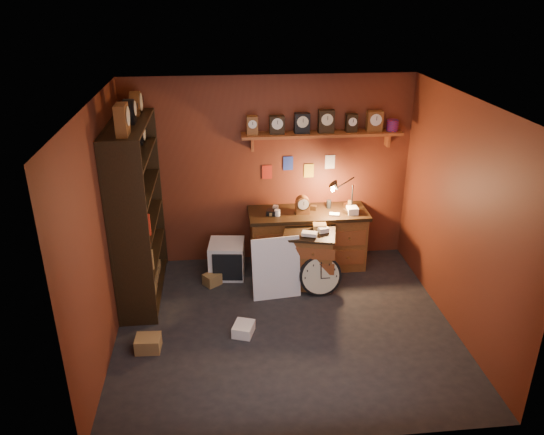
{
  "coord_description": "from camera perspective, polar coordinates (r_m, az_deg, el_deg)",
  "views": [
    {
      "loc": [
        -0.72,
        -5.29,
        3.8
      ],
      "look_at": [
        -0.12,
        0.35,
        1.28
      ],
      "focal_mm": 35.0,
      "sensor_mm": 36.0,
      "label": 1
    }
  ],
  "objects": [
    {
      "name": "room_shell",
      "position": [
        5.84,
        1.88,
        3.03
      ],
      "size": [
        4.02,
        3.62,
        2.71
      ],
      "color": "#622917",
      "rests_on": "ground"
    },
    {
      "name": "workbench",
      "position": [
        7.64,
        3.84,
        -1.96
      ],
      "size": [
        1.68,
        0.66,
        1.36
      ],
      "color": "brown",
      "rests_on": "ground"
    },
    {
      "name": "floor",
      "position": [
        6.55,
        1.41,
        -11.54
      ],
      "size": [
        4.0,
        4.0,
        0.0
      ],
      "primitive_type": "plane",
      "color": "black",
      "rests_on": "ground"
    },
    {
      "name": "mini_fridge",
      "position": [
        7.49,
        -4.87,
        -4.47
      ],
      "size": [
        0.53,
        0.55,
        0.5
      ],
      "rotation": [
        0.0,
        0.0,
        -0.11
      ],
      "color": "silver",
      "rests_on": "ground"
    },
    {
      "name": "floor_box_b",
      "position": [
        6.39,
        -3.08,
        -11.88
      ],
      "size": [
        0.3,
        0.32,
        0.13
      ],
      "primitive_type": "cube",
      "rotation": [
        0.0,
        0.0,
        -0.33
      ],
      "color": "white",
      "rests_on": "ground"
    },
    {
      "name": "floor_box_c",
      "position": [
        7.36,
        -6.45,
        -6.62
      ],
      "size": [
        0.28,
        0.27,
        0.16
      ],
      "primitive_type": "cube",
      "rotation": [
        0.0,
        0.0,
        0.65
      ],
      "color": "olive",
      "rests_on": "ground"
    },
    {
      "name": "white_panel",
      "position": [
        7.12,
        0.45,
        -8.36
      ],
      "size": [
        0.65,
        0.24,
        0.84
      ],
      "primitive_type": "cube",
      "rotation": [
        -0.17,
        0.0,
        0.11
      ],
      "color": "silver",
      "rests_on": "ground"
    },
    {
      "name": "low_cabinet",
      "position": [
        7.21,
        3.99,
        -4.12
      ],
      "size": [
        0.79,
        0.71,
        0.86
      ],
      "rotation": [
        0.0,
        0.0,
        -0.23
      ],
      "color": "brown",
      "rests_on": "ground"
    },
    {
      "name": "floor_box_a",
      "position": [
        6.29,
        -13.17,
        -13.06
      ],
      "size": [
        0.29,
        0.25,
        0.17
      ],
      "primitive_type": "cube",
      "rotation": [
        0.0,
        0.0,
        -0.05
      ],
      "color": "olive",
      "rests_on": "ground"
    },
    {
      "name": "shelving_unit",
      "position": [
        6.85,
        -14.6,
        1.29
      ],
      "size": [
        0.47,
        1.6,
        2.58
      ],
      "color": "black",
      "rests_on": "ground"
    },
    {
      "name": "big_round_clock",
      "position": [
        7.05,
        5.22,
        -6.23
      ],
      "size": [
        0.56,
        0.18,
        0.56
      ],
      "color": "black",
      "rests_on": "ground"
    }
  ]
}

